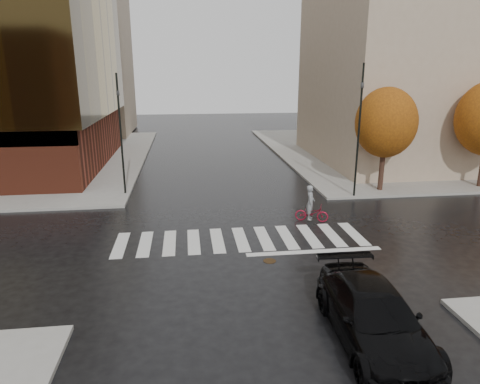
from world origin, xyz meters
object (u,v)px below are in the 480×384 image
Objects in this scene: cyclist at (311,209)px; traffic_light_nw at (120,127)px; sedan at (373,316)px; fire_hydrant at (69,183)px; traffic_light_ne at (360,121)px.

cyclist is 12.50m from traffic_light_nw.
sedan is 21.82m from fire_hydrant.
cyclist is 2.56× the size of fire_hydrant.
sedan is at bearing -54.11° from fire_hydrant.
traffic_light_nw is 9.65× the size of fire_hydrant.
traffic_light_nw is at bearing 79.17° from cyclist.
sedan is at bearing 74.21° from traffic_light_ne.
traffic_light_nw reaches higher than fire_hydrant.
traffic_light_nw reaches higher than cyclist.
sedan is 2.89× the size of cyclist.
fire_hydrant is at bearing 127.68° from sedan.
traffic_light_ne reaches higher than cyclist.
cyclist is at bearing 48.49° from traffic_light_ne.
cyclist reaches higher than sedan.
traffic_light_nw is at bearing -5.51° from traffic_light_ne.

